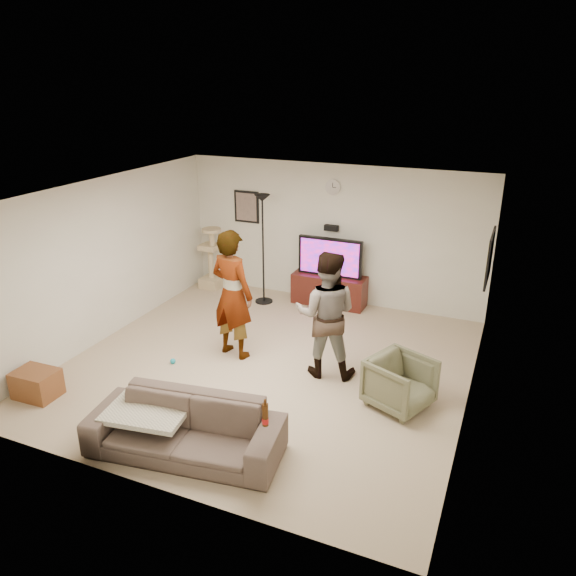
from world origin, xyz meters
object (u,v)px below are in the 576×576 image
at_px(sofa, 185,428).
at_px(beer_bottle, 265,415).
at_px(tv_stand, 329,290).
at_px(person_left, 232,294).
at_px(cat_tree, 211,258).
at_px(side_table, 37,384).
at_px(person_right, 326,315).
at_px(armchair, 400,383).
at_px(tv, 330,257).
at_px(floor_lamp, 263,250).

bearing_deg(sofa, beer_bottle, -8.09).
distance_m(tv_stand, person_left, 2.57).
xyz_separation_m(person_left, beer_bottle, (1.59, -2.26, -0.22)).
distance_m(cat_tree, person_left, 2.90).
height_order(cat_tree, side_table, cat_tree).
relative_size(person_right, armchair, 2.46).
bearing_deg(side_table, person_right, 32.38).
xyz_separation_m(tv_stand, person_left, (-0.66, -2.39, 0.68)).
bearing_deg(sofa, tv, 81.35).
relative_size(floor_lamp, beer_bottle, 7.97).
xyz_separation_m(tv, cat_tree, (-2.40, -0.09, -0.29)).
bearing_deg(sofa, tv_stand, 81.35).
xyz_separation_m(tv, floor_lamp, (-1.14, -0.37, 0.10)).
relative_size(person_left, sofa, 0.91).
bearing_deg(tv_stand, person_left, -105.51).
relative_size(cat_tree, sofa, 0.57).
relative_size(tv_stand, armchair, 1.84).
height_order(floor_lamp, armchair, floor_lamp).
distance_m(person_right, sofa, 2.47).
relative_size(tv, beer_bottle, 4.67).
relative_size(floor_lamp, side_table, 3.66).
bearing_deg(tv_stand, cat_tree, -177.80).
bearing_deg(person_left, person_right, -166.95).
bearing_deg(floor_lamp, cat_tree, 167.58).
height_order(cat_tree, sofa, cat_tree).
distance_m(sofa, side_table, 2.42).
xyz_separation_m(tv_stand, person_right, (0.77, -2.38, 0.61)).
height_order(tv, beer_bottle, tv).
height_order(tv_stand, sofa, sofa).
distance_m(cat_tree, armchair, 5.10).
distance_m(floor_lamp, armchair, 3.95).
xyz_separation_m(sofa, armchair, (1.95, 1.84, 0.02)).
bearing_deg(armchair, cat_tree, 80.82).
height_order(person_left, beer_bottle, person_left).
xyz_separation_m(tv, sofa, (-0.05, -4.64, -0.59)).
bearing_deg(armchair, person_left, 103.79).
distance_m(cat_tree, beer_bottle, 5.64).
relative_size(beer_bottle, armchair, 0.35).
bearing_deg(sofa, floor_lamp, 96.22).
relative_size(tv_stand, sofa, 0.63).
bearing_deg(tv, beer_bottle, -78.67).
xyz_separation_m(floor_lamp, side_table, (-1.32, -4.06, -0.81)).
bearing_deg(tv_stand, sofa, -90.56).
bearing_deg(tv, side_table, -119.00).
xyz_separation_m(cat_tree, side_table, (-0.05, -4.33, -0.43)).
height_order(tv_stand, person_right, person_right).
bearing_deg(beer_bottle, armchair, 62.01).
xyz_separation_m(person_left, person_right, (1.43, 0.01, -0.07)).
xyz_separation_m(floor_lamp, beer_bottle, (2.07, -4.27, -0.25)).
bearing_deg(cat_tree, side_table, -90.67).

